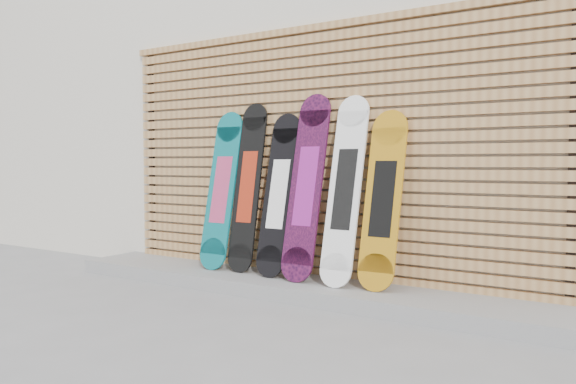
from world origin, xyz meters
name	(u,v)px	position (x,y,z in m)	size (l,w,h in m)	color
ground	(267,315)	(0.00, 0.00, 0.00)	(80.00, 80.00, 0.00)	gray
building	(468,104)	(0.50, 3.50, 1.80)	(12.00, 5.00, 3.60)	beige
concrete_step	(298,287)	(-0.15, 0.68, 0.06)	(4.60, 0.70, 0.12)	gray
slat_wall	(315,150)	(-0.15, 0.97, 1.21)	(4.26, 0.08, 2.29)	#AD7C48
snowboard_0	(222,190)	(-1.04, 0.77, 0.85)	(0.29, 0.35, 1.47)	#0B6870
snowboard_1	(248,187)	(-0.75, 0.79, 0.88)	(0.26, 0.31, 1.53)	black
snowboard_2	(279,194)	(-0.40, 0.77, 0.83)	(0.28, 0.35, 1.42)	black
snowboard_3	(306,186)	(-0.11, 0.75, 0.90)	(0.29, 0.39, 1.58)	black
snowboard_4	(345,189)	(0.25, 0.75, 0.89)	(0.27, 0.40, 1.54)	white
snowboard_5	(383,199)	(0.57, 0.77, 0.82)	(0.29, 0.35, 1.40)	#BC7F14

